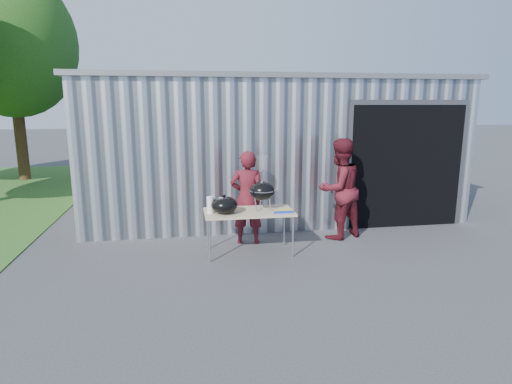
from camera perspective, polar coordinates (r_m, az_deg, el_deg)
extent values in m
plane|color=#3A3A3C|center=(6.92, 0.87, -9.72)|extent=(80.00, 80.00, 0.00)
cube|color=silver|center=(11.25, 0.56, 6.49)|extent=(8.00, 6.00, 3.00)
cube|color=slate|center=(11.22, 0.58, 14.40)|extent=(8.20, 6.20, 0.10)
cube|color=black|center=(9.78, 17.78, 3.66)|extent=(2.40, 1.20, 2.50)
cube|color=#4C4C51|center=(9.19, 19.93, 11.18)|extent=(2.52, 0.08, 0.10)
cylinder|color=#442D19|center=(16.29, -28.76, 5.31)|extent=(0.36, 0.36, 2.22)
ellipsoid|color=#1E4C14|center=(16.33, -29.95, 16.82)|extent=(4.07, 4.07, 4.68)
cube|color=tan|center=(7.23, -0.94, -2.68)|extent=(1.50, 0.75, 0.04)
cylinder|color=silver|center=(6.97, -6.19, -6.53)|extent=(0.03, 0.03, 0.71)
cylinder|color=silver|center=(7.17, 4.94, -5.97)|extent=(0.03, 0.03, 0.71)
cylinder|color=silver|center=(7.57, -6.49, -5.05)|extent=(0.03, 0.03, 0.71)
cylinder|color=silver|center=(7.75, 3.78, -4.58)|extent=(0.03, 0.03, 0.71)
ellipsoid|color=black|center=(7.20, 0.83, 0.16)|extent=(0.42, 0.42, 0.32)
cylinder|color=silver|center=(7.20, 0.83, 0.25)|extent=(0.43, 0.43, 0.02)
cylinder|color=silver|center=(7.19, 0.83, 0.35)|extent=(0.41, 0.41, 0.01)
cylinder|color=silver|center=(7.38, 0.62, -1.26)|extent=(0.02, 0.02, 0.24)
cylinder|color=silver|center=(7.16, -0.03, -1.67)|extent=(0.02, 0.02, 0.24)
cylinder|color=silver|center=(7.20, 1.87, -1.60)|extent=(0.02, 0.02, 0.24)
cylinder|color=#D5734C|center=(7.17, -0.18, 0.42)|extent=(0.02, 0.14, 0.02)
cylinder|color=#D5734C|center=(7.18, 0.16, 0.43)|extent=(0.02, 0.14, 0.02)
cylinder|color=#D5734C|center=(7.18, 0.49, 0.44)|extent=(0.02, 0.14, 0.02)
cylinder|color=#D5734C|center=(7.19, 0.83, 0.46)|extent=(0.02, 0.14, 0.02)
cylinder|color=#D5734C|center=(7.20, 1.16, 0.47)|extent=(0.02, 0.14, 0.02)
cylinder|color=#D5734C|center=(7.21, 1.49, 0.48)|extent=(0.02, 0.14, 0.02)
cylinder|color=#D5734C|center=(7.21, 1.82, 0.49)|extent=(0.02, 0.14, 0.02)
cone|color=silver|center=(7.14, 0.83, 2.71)|extent=(0.20, 0.20, 0.55)
ellipsoid|color=black|center=(7.04, -4.25, -1.74)|extent=(0.44, 0.44, 0.29)
cylinder|color=black|center=(7.01, -4.27, -0.48)|extent=(0.05, 0.05, 0.03)
cylinder|color=white|center=(7.08, -6.10, -1.73)|extent=(0.12, 0.12, 0.28)
cube|color=white|center=(7.36, -5.43, -1.91)|extent=(0.20, 0.15, 0.10)
cube|color=#1B34B5|center=(7.08, 3.69, -2.64)|extent=(0.32, 0.06, 0.05)
cube|color=yellow|center=(7.07, 3.69, -2.40)|extent=(0.32, 0.06, 0.01)
imported|color=#56141E|center=(7.75, -1.18, -0.75)|extent=(0.68, 0.50, 1.71)
imported|color=#56141E|center=(8.20, 11.04, 0.41)|extent=(1.12, 1.01, 1.90)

